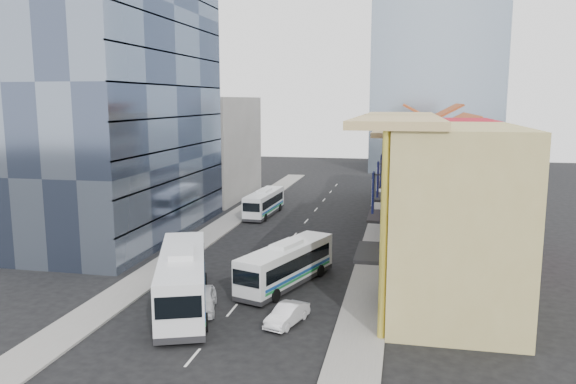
% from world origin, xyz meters
% --- Properties ---
extents(ground, '(200.00, 200.00, 0.00)m').
position_xyz_m(ground, '(0.00, 0.00, 0.00)').
color(ground, black).
rests_on(ground, ground).
extents(sidewalk_right, '(3.00, 90.00, 0.15)m').
position_xyz_m(sidewalk_right, '(8.50, 22.00, 0.07)').
color(sidewalk_right, slate).
rests_on(sidewalk_right, ground).
extents(sidewalk_left, '(3.00, 90.00, 0.15)m').
position_xyz_m(sidewalk_left, '(-8.50, 22.00, 0.07)').
color(sidewalk_left, slate).
rests_on(sidewalk_left, ground).
extents(shophouse_tan, '(8.00, 14.00, 12.00)m').
position_xyz_m(shophouse_tan, '(14.00, 5.00, 6.00)').
color(shophouse_tan, tan).
rests_on(shophouse_tan, ground).
extents(shophouse_red, '(8.00, 10.00, 12.00)m').
position_xyz_m(shophouse_red, '(14.00, 17.00, 6.00)').
color(shophouse_red, '#AF1322').
rests_on(shophouse_red, ground).
extents(shophouse_cream_near, '(8.00, 9.00, 10.00)m').
position_xyz_m(shophouse_cream_near, '(14.00, 26.50, 5.00)').
color(shophouse_cream_near, beige).
rests_on(shophouse_cream_near, ground).
extents(shophouse_cream_mid, '(8.00, 9.00, 10.00)m').
position_xyz_m(shophouse_cream_mid, '(14.00, 35.50, 5.00)').
color(shophouse_cream_mid, beige).
rests_on(shophouse_cream_mid, ground).
extents(shophouse_cream_far, '(8.00, 12.00, 11.00)m').
position_xyz_m(shophouse_cream_far, '(14.00, 46.00, 5.50)').
color(shophouse_cream_far, beige).
rests_on(shophouse_cream_far, ground).
extents(office_tower, '(12.00, 26.00, 30.00)m').
position_xyz_m(office_tower, '(-17.00, 19.00, 15.00)').
color(office_tower, '#374258').
rests_on(office_tower, ground).
extents(office_block_far, '(10.00, 18.00, 14.00)m').
position_xyz_m(office_block_far, '(-16.00, 42.00, 7.00)').
color(office_block_far, gray).
rests_on(office_block_far, ground).
extents(bus_left_near, '(7.21, 12.90, 4.06)m').
position_xyz_m(bus_left_near, '(-3.31, 0.78, 2.03)').
color(bus_left_near, silver).
rests_on(bus_left_near, ground).
extents(bus_left_far, '(2.78, 9.96, 3.16)m').
position_xyz_m(bus_left_far, '(-5.50, 31.22, 1.58)').
color(bus_left_far, silver).
rests_on(bus_left_far, ground).
extents(bus_right, '(5.74, 10.65, 3.34)m').
position_xyz_m(bus_right, '(2.45, 6.65, 1.67)').
color(bus_right, silver).
rests_on(bus_right, ground).
extents(sedan_left, '(2.89, 4.66, 1.48)m').
position_xyz_m(sedan_left, '(-1.87, 0.51, 0.74)').
color(sedan_left, silver).
rests_on(sedan_left, ground).
extents(sedan_right, '(2.36, 3.96, 1.23)m').
position_xyz_m(sedan_right, '(4.01, -0.51, 0.62)').
color(sedan_right, silver).
rests_on(sedan_right, ground).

